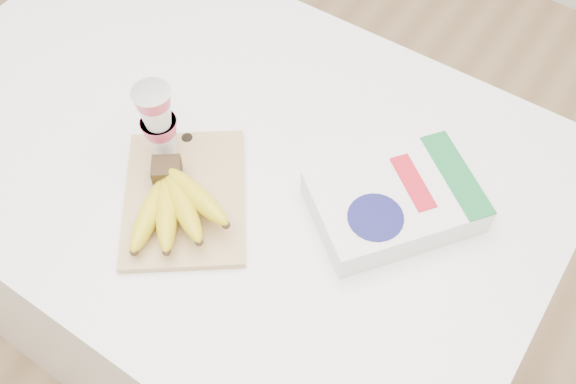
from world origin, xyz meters
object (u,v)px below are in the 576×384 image
(bananas, at_px, (173,203))
(cereal_box, at_px, (395,202))
(table, at_px, (235,263))
(cutting_board, at_px, (185,197))
(yogurt_stack, at_px, (158,120))

(bananas, distance_m, cereal_box, 0.36)
(table, distance_m, cutting_board, 0.49)
(cutting_board, distance_m, cereal_box, 0.35)
(table, xyz_separation_m, cereal_box, (0.34, 0.05, 0.49))
(bananas, bearing_deg, yogurt_stack, 137.55)
(table, relative_size, yogurt_stack, 8.14)
(bananas, height_order, yogurt_stack, yogurt_stack)
(table, bearing_deg, yogurt_stack, -128.45)
(table, bearing_deg, bananas, -75.86)
(cutting_board, distance_m, yogurt_stack, 0.14)
(table, distance_m, bananas, 0.53)
(table, distance_m, yogurt_stack, 0.57)
(table, xyz_separation_m, bananas, (0.04, -0.16, 0.50))
(bananas, bearing_deg, table, 104.14)
(table, bearing_deg, cutting_board, -76.49)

